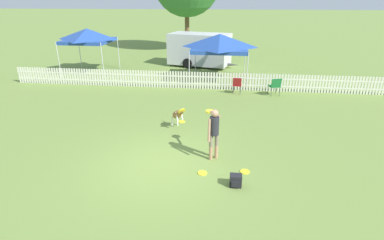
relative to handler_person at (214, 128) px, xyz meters
The scene contains 13 objects.
ground_plane 1.87m from the handler_person, 159.22° to the right, with size 240.00×240.00×0.00m, color olive.
handler_person is the anchor object (origin of this frame).
leaping_dog 2.58m from the handler_person, 124.59° to the left, with size 0.71×0.94×0.94m.
frisbee_near_handler 1.54m from the handler_person, 36.06° to the right, with size 0.27×0.27×0.02m.
frisbee_near_dog 1.37m from the handler_person, 105.27° to the right, with size 0.27×0.27×0.02m.
frisbee_midfield 3.23m from the handler_person, 116.95° to the left, with size 0.27×0.27×0.02m.
backpack_on_grass 1.77m from the handler_person, 64.64° to the right, with size 0.31×0.27×0.33m.
picket_fence 7.63m from the handler_person, 101.18° to the left, with size 20.35×0.04×0.92m.
folding_chair_blue_left 6.84m from the handler_person, 82.93° to the left, with size 0.46×0.48×0.86m.
folding_chair_center 7.24m from the handler_person, 67.96° to the left, with size 0.64×0.65×0.91m.
canopy_tent_main 9.49m from the handler_person, 91.15° to the left, with size 3.17×3.17×2.68m.
canopy_tent_secondary 13.49m from the handler_person, 129.41° to the left, with size 2.83×2.83×2.79m.
equipment_trailer 13.41m from the handler_person, 97.35° to the left, with size 5.11×3.02×2.26m.
Camera 1 is at (1.80, -7.56, 4.61)m, focal length 28.00 mm.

